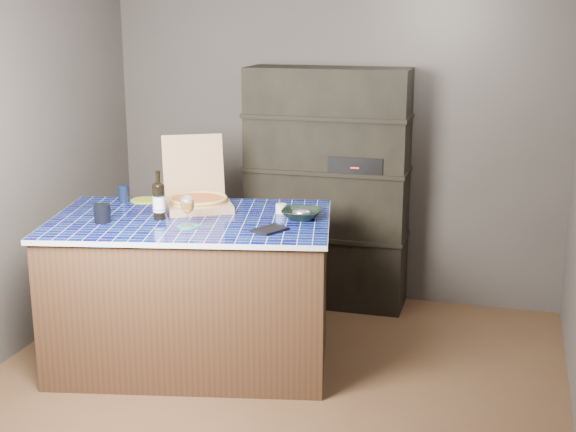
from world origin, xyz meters
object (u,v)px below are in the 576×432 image
(kitchen_island, at_px, (193,290))
(pizza_box, at_px, (198,198))
(mead_bottle, at_px, (159,200))
(bowl, at_px, (302,214))
(dvd_case, at_px, (270,230))
(wine_glass, at_px, (187,205))

(kitchen_island, relative_size, pizza_box, 3.04)
(pizza_box, distance_m, mead_bottle, 0.36)
(mead_bottle, distance_m, bowl, 0.89)
(dvd_case, height_order, bowl, bowl)
(kitchen_island, distance_m, bowl, 0.86)
(pizza_box, height_order, bowl, pizza_box)
(wine_glass, height_order, bowl, wine_glass)
(pizza_box, xyz_separation_m, dvd_case, (0.62, -0.42, -0.06))
(wine_glass, height_order, dvd_case, wine_glass)
(kitchen_island, height_order, dvd_case, dvd_case)
(bowl, bearing_deg, pizza_box, 172.30)
(wine_glass, relative_size, dvd_case, 0.98)
(mead_bottle, relative_size, wine_glass, 1.59)
(dvd_case, distance_m, bowl, 0.34)
(mead_bottle, bearing_deg, pizza_box, 70.77)
(kitchen_island, relative_size, bowl, 7.74)
(mead_bottle, bearing_deg, dvd_case, -6.18)
(kitchen_island, xyz_separation_m, pizza_box, (-0.06, 0.27, 0.54))
(pizza_box, distance_m, wine_glass, 0.48)
(wine_glass, bearing_deg, dvd_case, 4.81)
(pizza_box, bearing_deg, mead_bottle, -138.09)
(pizza_box, distance_m, bowl, 0.74)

